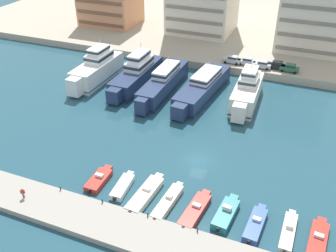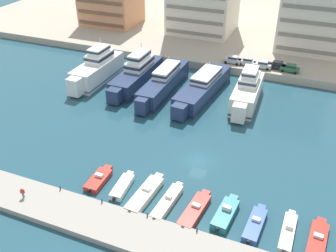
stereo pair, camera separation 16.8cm
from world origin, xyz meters
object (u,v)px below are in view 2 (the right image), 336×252
(car_silver_far_left, at_px, (233,59))
(pedestrian_near_edge, at_px, (22,192))
(yacht_navy_left, at_px, (137,74))
(motorboat_red_center, at_px, (195,210))
(motorboat_red_far_left, at_px, (99,179))
(car_green_center, at_px, (290,68))
(motorboat_white_left, at_px, (123,186))
(motorboat_cream_mid_left, at_px, (145,194))
(yacht_navy_mid_left, at_px, (164,83))
(motorboat_blue_mid_right, at_px, (255,224))
(motorboat_teal_center_right, at_px, (226,213))
(car_black_center_left, at_px, (277,65))
(car_silver_mid_left, at_px, (263,64))
(yacht_ivory_center, at_px, (247,92))
(motorboat_cream_center_left, at_px, (168,202))
(car_silver_left, at_px, (247,61))
(yacht_white_far_left, at_px, (97,69))
(motorboat_cream_right, at_px, (288,232))
(yacht_navy_center_left, at_px, (203,87))
(motorboat_red_far_right, at_px, (317,241))

(car_silver_far_left, height_order, pedestrian_near_edge, car_silver_far_left)
(yacht_navy_left, relative_size, motorboat_red_center, 2.68)
(motorboat_red_far_left, bearing_deg, car_green_center, 65.36)
(motorboat_white_left, relative_size, car_silver_far_left, 1.48)
(motorboat_cream_mid_left, bearing_deg, yacht_navy_left, 117.79)
(motorboat_white_left, bearing_deg, yacht_navy_mid_left, 101.75)
(yacht_navy_left, bearing_deg, motorboat_blue_mid_right, -44.86)
(yacht_navy_mid_left, bearing_deg, motorboat_red_far_left, -85.49)
(motorboat_teal_center_right, xyz_separation_m, motorboat_blue_mid_right, (3.90, -0.43, -0.04))
(car_black_center_left, bearing_deg, motorboat_red_far_left, -111.32)
(car_silver_mid_left, relative_size, pedestrian_near_edge, 2.64)
(car_silver_far_left, bearing_deg, yacht_ivory_center, -66.18)
(motorboat_cream_center_left, distance_m, pedestrian_near_edge, 19.54)
(motorboat_red_far_left, distance_m, car_silver_left, 48.22)
(motorboat_cream_mid_left, height_order, car_silver_mid_left, car_silver_mid_left)
(yacht_white_far_left, relative_size, yacht_navy_left, 0.87)
(motorboat_cream_right, relative_size, car_silver_mid_left, 1.77)
(motorboat_cream_mid_left, distance_m, car_green_center, 48.79)
(car_silver_left, bearing_deg, motorboat_cream_mid_left, -94.88)
(yacht_white_far_left, xyz_separation_m, motorboat_red_far_left, (18.07, -29.80, -2.32))
(yacht_navy_left, relative_size, car_black_center_left, 5.05)
(yacht_navy_center_left, relative_size, car_silver_left, 5.59)
(motorboat_red_center, height_order, car_silver_mid_left, car_silver_mid_left)
(car_silver_mid_left, bearing_deg, motorboat_teal_center_right, -85.47)
(yacht_navy_left, xyz_separation_m, motorboat_white_left, (13.14, -31.66, -1.95))
(car_silver_left, height_order, car_green_center, same)
(yacht_white_far_left, height_order, pedestrian_near_edge, yacht_white_far_left)
(yacht_navy_left, distance_m, motorboat_teal_center_right, 42.20)
(car_silver_left, distance_m, car_black_center_left, 6.72)
(motorboat_cream_center_left, distance_m, motorboat_red_far_right, 19.17)
(yacht_ivory_center, xyz_separation_m, motorboat_red_far_left, (-14.79, -31.69, -2.11))
(yacht_navy_left, relative_size, motorboat_red_far_right, 2.76)
(motorboat_cream_center_left, xyz_separation_m, motorboat_teal_center_right, (7.84, 0.80, 0.07))
(yacht_white_far_left, bearing_deg, motorboat_red_far_right, -31.60)
(motorboat_red_far_left, height_order, motorboat_cream_right, motorboat_cream_right)
(yacht_navy_left, xyz_separation_m, car_black_center_left, (27.57, 15.43, 0.34))
(motorboat_red_far_left, height_order, car_black_center_left, car_black_center_left)
(motorboat_teal_center_right, xyz_separation_m, car_green_center, (2.41, 46.25, 2.17))
(motorboat_cream_center_left, distance_m, motorboat_blue_mid_right, 11.75)
(yacht_navy_mid_left, bearing_deg, motorboat_cream_mid_left, -71.89)
(yacht_navy_left, bearing_deg, car_green_center, 25.91)
(yacht_navy_mid_left, relative_size, car_black_center_left, 5.33)
(yacht_navy_center_left, bearing_deg, motorboat_white_left, -93.37)
(motorboat_red_center, bearing_deg, motorboat_white_left, 176.71)
(yacht_ivory_center, distance_m, motorboat_cream_mid_left, 32.90)
(motorboat_white_left, relative_size, car_green_center, 1.46)
(yacht_navy_left, xyz_separation_m, motorboat_red_center, (24.19, -32.29, -1.92))
(motorboat_red_center, bearing_deg, motorboat_red_far_right, 3.02)
(motorboat_teal_center_right, bearing_deg, car_silver_mid_left, 94.53)
(yacht_navy_mid_left, distance_m, motorboat_teal_center_right, 36.85)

